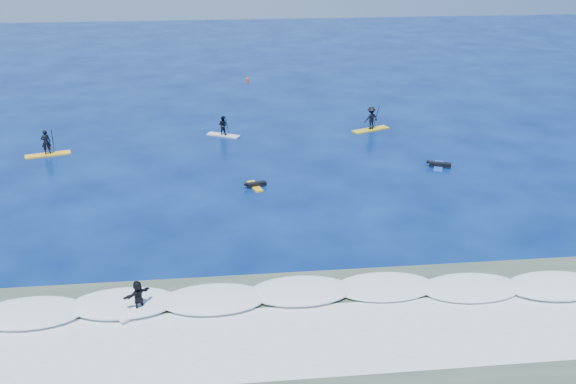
{
  "coord_description": "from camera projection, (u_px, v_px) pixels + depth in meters",
  "views": [
    {
      "loc": [
        -2.33,
        -34.85,
        16.04
      ],
      "look_at": [
        1.6,
        1.2,
        0.6
      ],
      "focal_mm": 40.0,
      "sensor_mm": 36.0,
      "label": 1
    }
  ],
  "objects": [
    {
      "name": "marker_buoy",
      "position": [
        247.0,
        80.0,
        68.31
      ],
      "size": [
        0.28,
        0.28,
        0.67
      ],
      "rotation": [
        0.0,
        0.0,
        0.43
      ],
      "color": "#F03D15",
      "rests_on": "ground"
    },
    {
      "name": "sup_paddler_left",
      "position": [
        47.0,
        146.0,
        47.07
      ],
      "size": [
        3.3,
        1.6,
        2.25
      ],
      "rotation": [
        0.0,
        0.0,
        0.26
      ],
      "color": "yellow",
      "rests_on": "ground"
    },
    {
      "name": "ground",
      "position": [
        264.0,
        210.0,
        38.39
      ],
      "size": [
        160.0,
        160.0,
        0.0
      ],
      "primitive_type": "plane",
      "color": "#031042",
      "rests_on": "ground"
    },
    {
      "name": "shallow_water",
      "position": [
        289.0,
        355.0,
        25.58
      ],
      "size": [
        90.0,
        13.0,
        0.01
      ],
      "primitive_type": "cube",
      "color": "#34473A",
      "rests_on": "ground"
    },
    {
      "name": "whitewater",
      "position": [
        287.0,
        340.0,
        26.5
      ],
      "size": [
        34.0,
        5.0,
        0.02
      ],
      "primitive_type": "cube",
      "color": "silver",
      "rests_on": "ground"
    },
    {
      "name": "sup_paddler_right",
      "position": [
        371.0,
        120.0,
        52.63
      ],
      "size": [
        3.33,
        2.02,
        2.3
      ],
      "rotation": [
        0.0,
        0.0,
        0.4
      ],
      "color": "gold",
      "rests_on": "ground"
    },
    {
      "name": "wave_surfer",
      "position": [
        138.0,
        297.0,
        27.95
      ],
      "size": [
        2.01,
        1.75,
        1.52
      ],
      "rotation": [
        0.0,
        0.0,
        0.67
      ],
      "color": "white",
      "rests_on": "breaking_wave"
    },
    {
      "name": "sup_paddler_center",
      "position": [
        223.0,
        127.0,
        51.31
      ],
      "size": [
        2.7,
        1.89,
        1.9
      ],
      "rotation": [
        0.0,
        0.0,
        -0.5
      ],
      "color": "silver",
      "rests_on": "ground"
    },
    {
      "name": "prone_paddler_near",
      "position": [
        255.0,
        185.0,
        41.65
      ],
      "size": [
        1.5,
        1.96,
        0.4
      ],
      "rotation": [
        0.0,
        0.0,
        1.83
      ],
      "color": "gold",
      "rests_on": "ground"
    },
    {
      "name": "breaking_wave",
      "position": [
        280.0,
        301.0,
        29.24
      ],
      "size": [
        40.0,
        6.0,
        0.3
      ],
      "primitive_type": "cube",
      "color": "white",
      "rests_on": "ground"
    },
    {
      "name": "prone_paddler_far",
      "position": [
        439.0,
        165.0,
        45.0
      ],
      "size": [
        1.69,
        2.24,
        0.46
      ],
      "rotation": [
        0.0,
        0.0,
        1.21
      ],
      "color": "#1844B8",
      "rests_on": "ground"
    }
  ]
}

